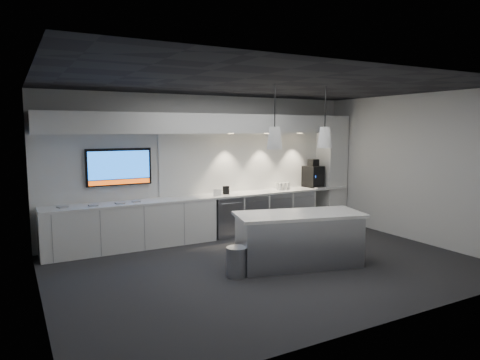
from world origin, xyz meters
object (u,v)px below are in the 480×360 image
island (299,239)px  wall_tv (119,167)px  coffee_machine (313,176)px  bin (237,262)px

island → wall_tv: bearing=145.4°
wall_tv → coffee_machine: size_ratio=1.87×
bin → coffee_machine: 4.25m
bin → island: bearing=-1.1°
wall_tv → island: bearing=-49.0°
island → coffee_machine: 3.36m
bin → wall_tv: bearing=113.7°
wall_tv → island: 3.73m
wall_tv → bin: 3.19m
wall_tv → coffee_machine: 4.56m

